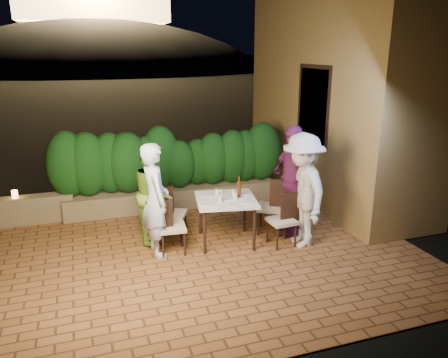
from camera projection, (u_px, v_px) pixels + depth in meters
name	position (u px, v px, depth m)	size (l,w,h in m)	color
ground	(194.00, 258.00, 6.67)	(400.00, 400.00, 0.00)	black
terrace_floor	(186.00, 248.00, 7.14)	(7.00, 6.00, 0.15)	brown
building_wall	(337.00, 77.00, 8.86)	(1.60, 5.00, 5.00)	olive
window_pane	(314.00, 106.00, 8.31)	(0.08, 1.00, 1.40)	black
window_frame	(314.00, 106.00, 8.31)	(0.06, 1.15, 1.55)	black
planter	(174.00, 197.00, 8.75)	(4.20, 0.55, 0.40)	#706547
hedge	(172.00, 161.00, 8.54)	(4.00, 0.70, 1.10)	#103A11
parapet	(9.00, 212.00, 7.82)	(2.20, 0.30, 0.50)	#706547
hill	(101.00, 99.00, 62.87)	(52.00, 40.00, 22.00)	black
dining_table	(226.00, 220.00, 7.10)	(0.94, 0.94, 0.75)	white
plate_nw	(208.00, 204.00, 6.73)	(0.21, 0.21, 0.01)	white
plate_sw	(210.00, 195.00, 7.14)	(0.21, 0.21, 0.01)	white
plate_ne	(247.00, 202.00, 6.83)	(0.21, 0.21, 0.01)	white
plate_se	(242.00, 193.00, 7.23)	(0.23, 0.23, 0.01)	white
plate_centre	(227.00, 199.00, 6.97)	(0.21, 0.21, 0.01)	white
plate_front	(233.00, 205.00, 6.67)	(0.20, 0.20, 0.01)	white
glass_nw	(220.00, 199.00, 6.81)	(0.07, 0.07, 0.12)	silver
glass_sw	(217.00, 192.00, 7.15)	(0.06, 0.06, 0.10)	silver
glass_ne	(235.00, 196.00, 6.94)	(0.06, 0.06, 0.11)	silver
glass_se	(234.00, 193.00, 7.11)	(0.06, 0.06, 0.10)	silver
beer_bottle	(239.00, 187.00, 7.03)	(0.07, 0.07, 0.34)	#45260B
bowl	(219.00, 192.00, 7.26)	(0.15, 0.15, 0.04)	white
chair_left_front	(172.00, 226.00, 6.71)	(0.40, 0.40, 0.87)	black
chair_left_back	(173.00, 213.00, 7.20)	(0.42, 0.42, 0.91)	black
chair_right_front	(282.00, 220.00, 6.97)	(0.40, 0.40, 0.87)	black
chair_right_back	(271.00, 206.00, 7.45)	(0.44, 0.44, 0.96)	black
diner_blue	(155.00, 200.00, 6.56)	(0.64, 0.42, 1.75)	#C3DCFB
diner_green	(154.00, 193.00, 7.09)	(0.78, 0.61, 1.61)	#83B438
diner_white	(302.00, 190.00, 6.86)	(1.18, 0.68, 1.83)	silver
diner_purple	(292.00, 180.00, 7.35)	(1.09, 0.46, 1.87)	#7F2A72
parapet_lamp	(15.00, 194.00, 7.77)	(0.10, 0.10, 0.14)	orange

